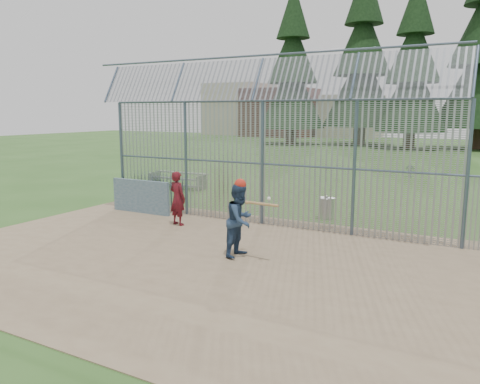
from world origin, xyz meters
The scene contains 12 objects.
ground centered at (0.00, 0.00, 0.00)m, with size 120.00×120.00×0.00m, color #2D511E.
dirt_infield centered at (0.00, -0.50, 0.01)m, with size 14.00×10.00×0.02m, color #756047.
dugout_wall centered at (-4.60, 2.90, 0.62)m, with size 2.50×0.12×1.20m, color #38566B.
batter centered at (1.05, 0.08, 0.95)m, with size 0.91×0.71×1.86m, color navy.
onlooker centered at (-2.32, 2.03, 0.90)m, with size 0.64×0.42×1.75m, color maroon.
bg_kid_seated centered at (2.47, 17.53, 0.42)m, with size 0.49×0.20×0.84m, color slate.
batting_gear centered at (1.16, 0.05, 1.80)m, with size 1.28×0.45×0.59m.
trash_can centered at (1.63, 5.24, 0.38)m, with size 0.56×0.56×0.82m.
bleacher centered at (-6.85, 8.24, 0.41)m, with size 3.00×0.95×0.72m.
backstop_fence centered at (1.81, 3.43, 2.36)m, with size 20.09×0.81×5.30m.
conifer_row centered at (1.93, 41.51, 10.83)m, with size 38.48×12.26×20.20m.
distant_buildings centered at (-23.18, 56.49, 3.60)m, with size 26.50×10.50×8.00m.
Camera 1 is at (6.56, -10.05, 3.67)m, focal length 35.00 mm.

